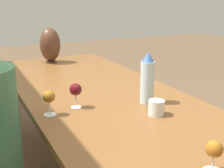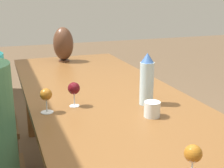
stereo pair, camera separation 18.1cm
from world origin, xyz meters
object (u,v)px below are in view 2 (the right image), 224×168
water_tumbler (152,109)px  wine_glass_3 (74,89)px  wine_glass_2 (46,95)px  wine_glass_0 (193,155)px  water_bottle (147,80)px  vase (63,44)px

water_tumbler → wine_glass_3: (0.28, 0.34, 0.06)m
wine_glass_2 → wine_glass_0: bearing=-154.3°
wine_glass_2 → wine_glass_3: bearing=-74.6°
water_bottle → wine_glass_0: size_ratio=2.43×
vase → wine_glass_3: 1.21m
wine_glass_0 → wine_glass_2: 0.86m
vase → wine_glass_2: bearing=164.5°
wine_glass_2 → wine_glass_3: 0.17m
wine_glass_0 → wine_glass_2: (0.78, 0.37, 0.01)m
wine_glass_0 → wine_glass_3: wine_glass_3 is taller
water_bottle → wine_glass_3: size_ratio=2.14×
vase → wine_glass_0: bearing=-179.2°
wine_glass_0 → wine_glass_3: bearing=14.7°
water_bottle → wine_glass_0: water_bottle is taller
water_bottle → vase: bearing=9.1°
vase → water_bottle: bearing=-170.9°
wine_glass_0 → wine_glass_2: wine_glass_2 is taller
wine_glass_2 → vase: bearing=-15.5°
water_tumbler → vase: bearing=5.9°
water_tumbler → wine_glass_3: bearing=50.0°
water_bottle → vase: 1.32m
water_bottle → wine_glass_3: bearing=75.2°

